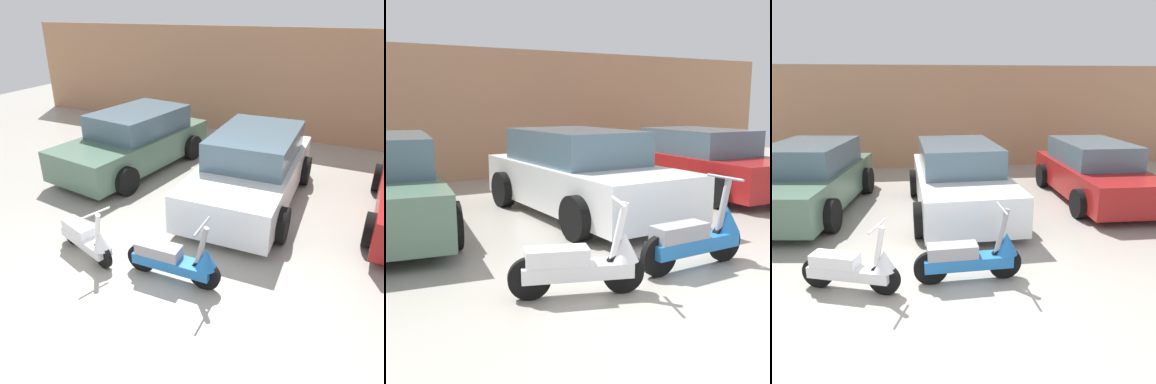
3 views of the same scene
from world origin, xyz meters
The scene contains 6 objects.
ground_plane centered at (0.00, 0.00, 0.00)m, with size 28.00×28.00×0.00m, color #9E998E.
wall_back centered at (0.00, 8.84, 1.66)m, with size 19.60×0.12×3.33m, color tan.
scooter_front_left centered at (-1.20, 0.87, 0.35)m, with size 1.38×0.69×1.00m.
scooter_front_right centered at (0.45, 0.97, 0.39)m, with size 1.56×0.56×1.09m.
car_rear_center centered at (0.58, 4.14, 0.71)m, with size 2.29×4.48×1.49m.
car_rear_right centered at (3.95, 4.66, 0.67)m, with size 2.03×4.13×1.39m.
Camera 2 is at (-3.49, -3.26, 1.98)m, focal length 45.00 mm.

